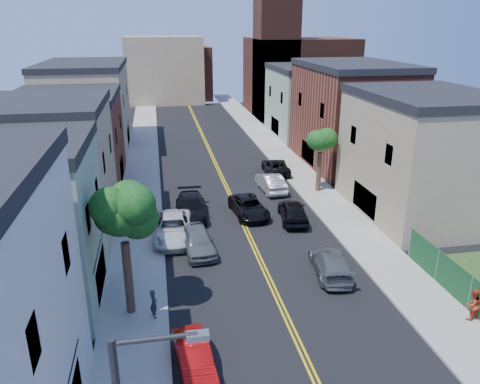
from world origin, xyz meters
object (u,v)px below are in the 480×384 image
black_car_left (191,207)px  pedestrian_right (472,304)px  pedestrian_left (154,303)px  red_sedan (194,357)px  dark_car_right_far (276,167)px  black_suv_lane (249,207)px  silver_car_right (271,182)px  white_pickup (173,228)px  grey_car_right (331,263)px  grey_car_left (198,240)px  black_car_right (293,211)px

black_car_left → pedestrian_right: pedestrian_right is taller
pedestrian_left → pedestrian_right: 16.09m
red_sedan → dark_car_right_far: dark_car_right_far is taller
pedestrian_left → pedestrian_right: pedestrian_right is taller
dark_car_right_far → black_suv_lane: bearing=70.6°
black_car_left → silver_car_right: size_ratio=1.18×
silver_car_right → black_suv_lane: bearing=55.7°
white_pickup → black_car_left: (1.51, 3.59, 0.02)m
white_pickup → black_car_left: black_car_left is taller
grey_car_right → pedestrian_right: bearing=140.1°
red_sedan → pedestrian_left: pedestrian_left is taller
grey_car_left → grey_car_right: 8.76m
silver_car_right → pedestrian_left: (-10.50, -17.79, 0.14)m
grey_car_right → black_suv_lane: size_ratio=0.96×
grey_car_right → pedestrian_right: size_ratio=2.88×
grey_car_right → red_sedan: bearing=45.5°
pedestrian_left → red_sedan: bearing=-170.7°
black_suv_lane → pedestrian_right: pedestrian_right is taller
pedestrian_left → white_pickup: bearing=-21.5°
black_suv_lane → grey_car_right: bearing=-78.1°
black_suv_lane → pedestrian_left: (-7.43, -12.57, 0.23)m
silver_car_right → pedestrian_right: pedestrian_right is taller
red_sedan → silver_car_right: silver_car_right is taller
silver_car_right → black_suv_lane: 6.06m
silver_car_right → grey_car_right: bearing=86.1°
pedestrian_left → pedestrian_right: size_ratio=0.92×
grey_car_left → grey_car_right: size_ratio=0.97×
silver_car_right → pedestrian_left: size_ratio=3.08×
black_car_right → pedestrian_left: 15.14m
black_car_right → black_suv_lane: black_car_right is taller
black_car_left → pedestrian_right: (12.90, -16.02, 0.17)m
white_pickup → grey_car_left: 2.72m
white_pickup → black_suv_lane: white_pickup is taller
dark_car_right_far → pedestrian_left: bearing=67.6°
black_car_left → dark_car_right_far: size_ratio=1.09×
black_car_left → black_car_right: 7.92m
red_sedan → black_car_right: black_car_right is taller
grey_car_left → pedestrian_right: (12.90, -10.17, 0.19)m
black_car_right → black_suv_lane: size_ratio=0.94×
pedestrian_right → pedestrian_left: bearing=-20.3°
red_sedan → silver_car_right: size_ratio=0.83×
grey_car_right → black_car_left: bearing=-45.6°
red_sedan → black_car_left: (1.22, 17.03, 0.17)m
grey_car_right → black_car_right: bearing=-82.5°
black_suv_lane → grey_car_left: bearing=-135.2°
black_car_right → pedestrian_left: pedestrian_left is taller
black_car_left → grey_car_right: size_ratio=1.17×
grey_car_left → grey_car_right: (7.60, -4.36, -0.10)m
grey_car_left → black_suv_lane: (4.53, 5.46, -0.10)m
grey_car_left → black_suv_lane: size_ratio=0.94×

